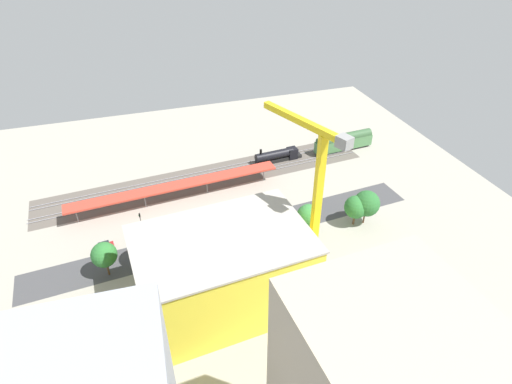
{
  "coord_description": "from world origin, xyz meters",
  "views": [
    {
      "loc": [
        18.02,
        77.12,
        64.16
      ],
      "look_at": [
        -7.51,
        -1.69,
        7.26
      ],
      "focal_mm": 29.53,
      "sensor_mm": 36.0,
      "label": 1
    }
  ],
  "objects_px": {
    "parked_car_2": "(210,227)",
    "parked_car_4": "(142,241)",
    "tower_crane": "(314,194)",
    "street_tree_1": "(104,255)",
    "parked_car_0": "(272,215)",
    "parked_car_5": "(105,247)",
    "parked_car_1": "(239,219)",
    "street_tree_4": "(147,242)",
    "box_truck_0": "(197,250)",
    "parked_car_3": "(173,234)",
    "box_truck_1": "(230,238)",
    "locomotive": "(279,156)",
    "street_tree_2": "(356,207)",
    "platform_canopy_near": "(176,186)",
    "passenger_coach": "(344,141)",
    "street_tree_5": "(308,216)",
    "traffic_light": "(141,222)",
    "construction_building": "(224,272)",
    "street_tree_3": "(309,213)",
    "street_tree_0": "(367,204)"
  },
  "relations": [
    {
      "from": "parked_car_3",
      "to": "street_tree_0",
      "type": "relative_size",
      "value": 0.48
    },
    {
      "from": "tower_crane",
      "to": "street_tree_1",
      "type": "xyz_separation_m",
      "value": [
        40.33,
        -10.65,
        -13.4
      ]
    },
    {
      "from": "parked_car_5",
      "to": "street_tree_3",
      "type": "bearing_deg",
      "value": 170.24
    },
    {
      "from": "tower_crane",
      "to": "parked_car_2",
      "type": "bearing_deg",
      "value": -47.76
    },
    {
      "from": "passenger_coach",
      "to": "street_tree_2",
      "type": "height_order",
      "value": "street_tree_2"
    },
    {
      "from": "box_truck_1",
      "to": "street_tree_4",
      "type": "distance_m",
      "value": 18.52
    },
    {
      "from": "parked_car_4",
      "to": "street_tree_5",
      "type": "bearing_deg",
      "value": 168.11
    },
    {
      "from": "tower_crane",
      "to": "street_tree_4",
      "type": "xyz_separation_m",
      "value": [
        31.68,
        -11.31,
        -12.97
      ]
    },
    {
      "from": "parked_car_0",
      "to": "parked_car_5",
      "type": "distance_m",
      "value": 39.6
    },
    {
      "from": "parked_car_4",
      "to": "street_tree_5",
      "type": "height_order",
      "value": "street_tree_5"
    },
    {
      "from": "tower_crane",
      "to": "street_tree_0",
      "type": "bearing_deg",
      "value": -153.28
    },
    {
      "from": "parked_car_0",
      "to": "tower_crane",
      "type": "distance_m",
      "value": 25.9
    },
    {
      "from": "street_tree_3",
      "to": "traffic_light",
      "type": "xyz_separation_m",
      "value": [
        37.23,
        -9.01,
        -0.37
      ]
    },
    {
      "from": "parked_car_3",
      "to": "box_truck_1",
      "type": "relative_size",
      "value": 0.41
    },
    {
      "from": "parked_car_4",
      "to": "box_truck_0",
      "type": "height_order",
      "value": "box_truck_0"
    },
    {
      "from": "platform_canopy_near",
      "to": "box_truck_1",
      "type": "height_order",
      "value": "platform_canopy_near"
    },
    {
      "from": "parked_car_1",
      "to": "parked_car_5",
      "type": "height_order",
      "value": "parked_car_5"
    },
    {
      "from": "parked_car_1",
      "to": "tower_crane",
      "type": "xyz_separation_m",
      "value": [
        -9.43,
        19.4,
        18.22
      ]
    },
    {
      "from": "box_truck_0",
      "to": "parked_car_3",
      "type": "bearing_deg",
      "value": -64.43
    },
    {
      "from": "parked_car_0",
      "to": "parked_car_2",
      "type": "relative_size",
      "value": 0.89
    },
    {
      "from": "parked_car_3",
      "to": "box_truck_0",
      "type": "bearing_deg",
      "value": 115.57
    },
    {
      "from": "construction_building",
      "to": "parked_car_1",
      "type": "bearing_deg",
      "value": -116.88
    },
    {
      "from": "locomotive",
      "to": "parked_car_4",
      "type": "height_order",
      "value": "locomotive"
    },
    {
      "from": "tower_crane",
      "to": "box_truck_1",
      "type": "bearing_deg",
      "value": -41.6
    },
    {
      "from": "parked_car_4",
      "to": "tower_crane",
      "type": "relative_size",
      "value": 0.14
    },
    {
      "from": "locomotive",
      "to": "parked_car_2",
      "type": "relative_size",
      "value": 3.14
    },
    {
      "from": "box_truck_1",
      "to": "traffic_light",
      "type": "height_order",
      "value": "traffic_light"
    },
    {
      "from": "tower_crane",
      "to": "traffic_light",
      "type": "bearing_deg",
      "value": -32.06
    },
    {
      "from": "street_tree_0",
      "to": "street_tree_2",
      "type": "bearing_deg",
      "value": -6.19
    },
    {
      "from": "platform_canopy_near",
      "to": "passenger_coach",
      "type": "height_order",
      "value": "passenger_coach"
    },
    {
      "from": "parked_car_5",
      "to": "parked_car_1",
      "type": "bearing_deg",
      "value": -179.45
    },
    {
      "from": "box_truck_1",
      "to": "traffic_light",
      "type": "xyz_separation_m",
      "value": [
        18.55,
        -8.03,
        3.14
      ]
    },
    {
      "from": "parked_car_3",
      "to": "construction_building",
      "type": "distance_m",
      "value": 24.66
    },
    {
      "from": "parked_car_2",
      "to": "parked_car_4",
      "type": "relative_size",
      "value": 0.99
    },
    {
      "from": "parked_car_4",
      "to": "street_tree_2",
      "type": "height_order",
      "value": "street_tree_2"
    },
    {
      "from": "platform_canopy_near",
      "to": "box_truck_0",
      "type": "distance_m",
      "value": 22.96
    },
    {
      "from": "street_tree_4",
      "to": "parked_car_2",
      "type": "bearing_deg",
      "value": -153.58
    },
    {
      "from": "parked_car_3",
      "to": "tower_crane",
      "type": "distance_m",
      "value": 36.67
    },
    {
      "from": "tower_crane",
      "to": "street_tree_3",
      "type": "xyz_separation_m",
      "value": [
        -4.97,
        -11.19,
        -13.88
      ]
    },
    {
      "from": "locomotive",
      "to": "street_tree_2",
      "type": "height_order",
      "value": "street_tree_2"
    },
    {
      "from": "box_truck_0",
      "to": "street_tree_0",
      "type": "height_order",
      "value": "street_tree_0"
    },
    {
      "from": "parked_car_3",
      "to": "parked_car_4",
      "type": "height_order",
      "value": "parked_car_3"
    },
    {
      "from": "parked_car_1",
      "to": "parked_car_3",
      "type": "bearing_deg",
      "value": 1.91
    },
    {
      "from": "parked_car_3",
      "to": "traffic_light",
      "type": "bearing_deg",
      "value": -11.54
    },
    {
      "from": "platform_canopy_near",
      "to": "tower_crane",
      "type": "height_order",
      "value": "tower_crane"
    },
    {
      "from": "parked_car_0",
      "to": "parked_car_5",
      "type": "relative_size",
      "value": 0.99
    },
    {
      "from": "parked_car_3",
      "to": "construction_building",
      "type": "relative_size",
      "value": 0.14
    },
    {
      "from": "parked_car_5",
      "to": "street_tree_5",
      "type": "bearing_deg",
      "value": 169.32
    },
    {
      "from": "street_tree_2",
      "to": "street_tree_4",
      "type": "bearing_deg",
      "value": -1.66
    },
    {
      "from": "parked_car_4",
      "to": "street_tree_4",
      "type": "relative_size",
      "value": 0.52
    }
  ]
}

